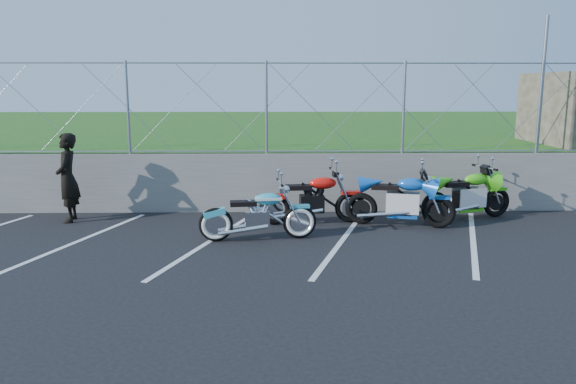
{
  "coord_description": "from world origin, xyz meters",
  "views": [
    {
      "loc": [
        1.21,
        -8.82,
        2.77
      ],
      "look_at": [
        1.42,
        1.3,
        0.85
      ],
      "focal_mm": 35.0,
      "sensor_mm": 36.0,
      "label": 1
    }
  ],
  "objects_px": {
    "naked_orange": "(314,201)",
    "sportbike_blue": "(402,202)",
    "sportbike_green": "(468,197)",
    "cruiser_turquoise": "(260,217)",
    "person_standing": "(68,178)"
  },
  "relations": [
    {
      "from": "sportbike_blue",
      "to": "cruiser_turquoise",
      "type": "bearing_deg",
      "value": -146.66
    },
    {
      "from": "cruiser_turquoise",
      "to": "person_standing",
      "type": "bearing_deg",
      "value": 152.43
    },
    {
      "from": "cruiser_turquoise",
      "to": "person_standing",
      "type": "distance_m",
      "value": 4.28
    },
    {
      "from": "naked_orange",
      "to": "sportbike_blue",
      "type": "relative_size",
      "value": 1.04
    },
    {
      "from": "sportbike_green",
      "to": "cruiser_turquoise",
      "type": "bearing_deg",
      "value": -177.05
    },
    {
      "from": "naked_orange",
      "to": "sportbike_green",
      "type": "height_order",
      "value": "sportbike_green"
    },
    {
      "from": "naked_orange",
      "to": "sportbike_green",
      "type": "xyz_separation_m",
      "value": [
        3.24,
        0.3,
        0.01
      ]
    },
    {
      "from": "sportbike_blue",
      "to": "person_standing",
      "type": "relative_size",
      "value": 1.16
    },
    {
      "from": "person_standing",
      "to": "sportbike_green",
      "type": "bearing_deg",
      "value": 80.3
    },
    {
      "from": "sportbike_green",
      "to": "person_standing",
      "type": "height_order",
      "value": "person_standing"
    },
    {
      "from": "cruiser_turquoise",
      "to": "person_standing",
      "type": "relative_size",
      "value": 1.17
    },
    {
      "from": "cruiser_turquoise",
      "to": "naked_orange",
      "type": "distance_m",
      "value": 1.62
    },
    {
      "from": "naked_orange",
      "to": "sportbike_blue",
      "type": "distance_m",
      "value": 1.74
    },
    {
      "from": "cruiser_turquoise",
      "to": "naked_orange",
      "type": "bearing_deg",
      "value": 41.49
    },
    {
      "from": "naked_orange",
      "to": "person_standing",
      "type": "relative_size",
      "value": 1.21
    }
  ]
}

